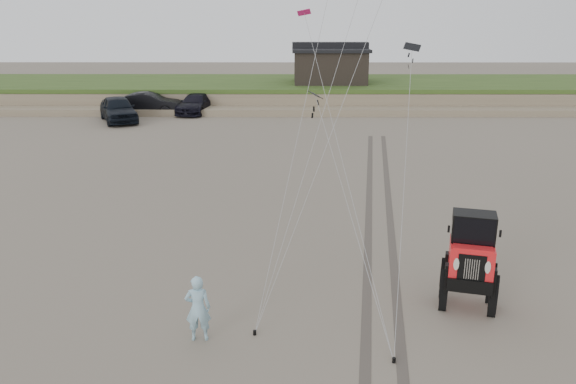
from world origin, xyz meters
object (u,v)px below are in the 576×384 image
truck_b (149,103)px  man (198,308)px  jeep (469,272)px  truck_a (118,109)px  truck_c (196,104)px  cabin (330,64)px

truck_b → man: size_ratio=3.08×
jeep → man: (-6.72, -1.54, -0.20)m
man → jeep: bearing=-171.9°
jeep → man: 6.90m
truck_b → truck_a: bearing=155.8°
jeep → truck_b: bearing=132.3°
truck_c → truck_a: bearing=-134.0°
cabin → truck_c: cabin is taller
truck_a → jeep: bearing=-82.9°
truck_a → truck_c: 6.12m
cabin → truck_a: 18.23m
cabin → truck_a: size_ratio=1.22×
truck_c → man: (5.16, -31.72, 0.08)m
truck_c → jeep: size_ratio=0.92×
man → truck_b: bearing=-79.3°
cabin → jeep: 35.82m
cabin → jeep: (1.24, -35.73, -2.22)m
truck_a → man: size_ratio=3.23×
truck_a → truck_b: bearing=39.3°
truck_b → truck_c: 3.54m
jeep → man: size_ratio=3.35×
truck_b → truck_c: bearing=-79.6°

